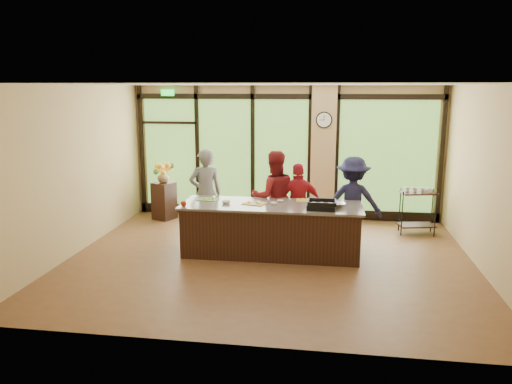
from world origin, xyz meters
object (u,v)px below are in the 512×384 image
(roasting_pan, at_px, (322,207))
(bar_cart, at_px, (418,206))
(cook_left, at_px, (206,193))
(cook_right, at_px, (353,201))
(island_base, at_px, (271,230))
(flower_stand, at_px, (164,201))

(roasting_pan, height_order, bar_cart, roasting_pan)
(cook_left, relative_size, cook_right, 1.05)
(cook_left, bearing_deg, roasting_pan, 132.21)
(cook_right, bearing_deg, island_base, 30.55)
(roasting_pan, distance_m, bar_cart, 2.74)
(cook_right, relative_size, roasting_pan, 3.55)
(roasting_pan, relative_size, flower_stand, 0.57)
(cook_left, xyz_separation_m, flower_stand, (-1.29, 1.22, -0.47))
(cook_left, bearing_deg, flower_stand, -66.17)
(cook_left, xyz_separation_m, bar_cart, (4.22, 0.85, -0.31))
(island_base, distance_m, flower_stand, 3.41)
(cook_right, xyz_separation_m, roasting_pan, (-0.56, -1.03, 0.12))
(roasting_pan, bearing_deg, bar_cart, 50.46)
(cook_left, height_order, roasting_pan, cook_left)
(flower_stand, xyz_separation_m, bar_cart, (5.50, -0.38, 0.16))
(island_base, bearing_deg, roasting_pan, -14.55)
(roasting_pan, bearing_deg, cook_right, 66.58)
(roasting_pan, bearing_deg, cook_left, 159.99)
(cook_left, relative_size, flower_stand, 2.12)
(island_base, relative_size, bar_cart, 3.20)
(cook_left, height_order, flower_stand, cook_left)
(island_base, xyz_separation_m, roasting_pan, (0.89, -0.23, 0.52))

